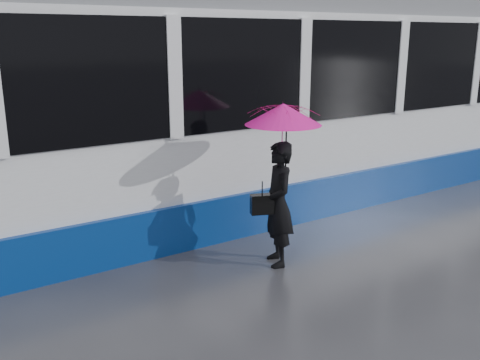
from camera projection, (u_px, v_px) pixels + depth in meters
ground at (172, 308)px, 5.46m from camera, size 90.00×90.00×0.00m
rails at (92, 234)px, 7.47m from camera, size 34.00×1.51×0.02m
tram at (278, 102)px, 8.78m from camera, size 26.00×2.56×3.35m
woman at (278, 204)px, 6.33m from camera, size 0.54×0.64×1.51m
umbrella at (283, 129)px, 6.13m from camera, size 1.15×1.15×1.02m
handbag at (262, 204)px, 6.22m from camera, size 0.29×0.21×0.41m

